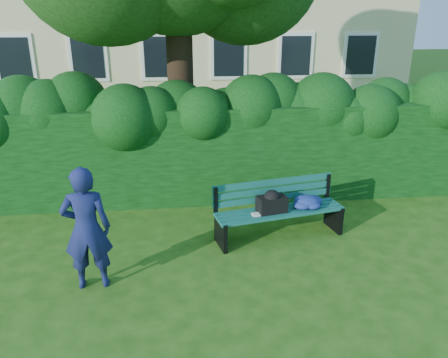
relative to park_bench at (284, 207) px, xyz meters
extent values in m
plane|color=#214E11|center=(-0.93, -0.44, -0.51)|extent=(80.00, 80.00, 0.00)
cube|color=white|center=(-6.93, 9.54, 1.49)|extent=(1.30, 0.08, 1.60)
cube|color=black|center=(-6.93, 9.50, 1.49)|extent=(1.05, 0.04, 1.35)
cube|color=white|center=(-4.53, 9.54, 1.49)|extent=(1.30, 0.08, 1.60)
cube|color=black|center=(-4.53, 9.50, 1.49)|extent=(1.05, 0.04, 1.35)
cube|color=white|center=(-2.13, 9.54, 1.49)|extent=(1.30, 0.08, 1.60)
cube|color=black|center=(-2.13, 9.50, 1.49)|extent=(1.05, 0.04, 1.35)
cube|color=white|center=(0.27, 9.54, 1.49)|extent=(1.30, 0.08, 1.60)
cube|color=black|center=(0.27, 9.50, 1.49)|extent=(1.05, 0.04, 1.35)
cube|color=white|center=(2.67, 9.54, 1.49)|extent=(1.30, 0.08, 1.60)
cube|color=black|center=(2.67, 9.50, 1.49)|extent=(1.05, 0.04, 1.35)
cube|color=white|center=(5.07, 9.54, 1.49)|extent=(1.30, 0.08, 1.60)
cube|color=black|center=(5.07, 9.50, 1.49)|extent=(1.05, 0.04, 1.35)
cube|color=black|center=(-0.93, 1.76, 0.39)|extent=(10.00, 1.00, 1.80)
cylinder|color=black|center=(-1.52, 2.45, 1.79)|extent=(0.50, 0.50, 4.60)
cube|color=#115647|center=(-0.03, -0.23, -0.06)|extent=(2.04, 0.51, 0.04)
cube|color=#115647|center=(-0.06, -0.12, -0.06)|extent=(2.04, 0.51, 0.04)
cube|color=#115647|center=(-0.08, 0.00, -0.06)|extent=(2.04, 0.51, 0.04)
cube|color=#115647|center=(-0.10, 0.12, -0.06)|extent=(2.04, 0.51, 0.04)
cube|color=#115647|center=(-0.12, 0.20, 0.07)|extent=(2.02, 0.44, 0.10)
cube|color=#115647|center=(-0.12, 0.21, 0.20)|extent=(2.02, 0.44, 0.10)
cube|color=#115647|center=(-0.12, 0.22, 0.33)|extent=(2.02, 0.44, 0.10)
cube|color=black|center=(-1.03, -0.25, -0.29)|extent=(0.16, 0.50, 0.44)
cube|color=black|center=(-1.08, 0.00, 0.14)|extent=(0.07, 0.07, 0.45)
cube|color=black|center=(-1.02, -0.30, -0.07)|extent=(0.14, 0.42, 0.05)
cube|color=black|center=(0.89, 0.14, -0.29)|extent=(0.16, 0.50, 0.44)
cube|color=black|center=(0.84, 0.39, 0.14)|extent=(0.07, 0.07, 0.45)
cube|color=black|center=(0.90, 0.09, -0.07)|extent=(0.14, 0.42, 0.05)
cube|color=white|center=(-0.44, -0.18, -0.03)|extent=(0.20, 0.16, 0.02)
cube|color=black|center=(-0.21, -0.09, 0.09)|extent=(0.49, 0.35, 0.25)
imported|color=navy|center=(-2.81, -1.10, 0.32)|extent=(0.63, 0.44, 1.65)
camera|label=1|loc=(-1.63, -6.16, 2.83)|focal=35.00mm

